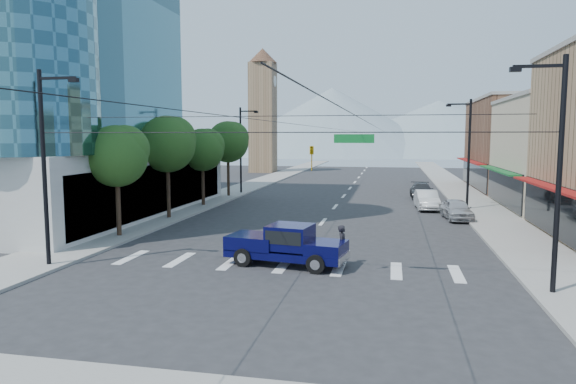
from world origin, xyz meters
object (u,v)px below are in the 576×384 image
object	(u,v)px
pickup_truck	(286,244)
parked_car_far	(422,191)
parked_car_near	(457,209)
parked_car_mid	(427,200)
pedestrian	(342,245)

from	to	relation	value
pickup_truck	parked_car_far	bearing A→B (deg)	83.94
parked_car_near	parked_car_mid	bearing A→B (deg)	103.78
parked_car_near	pedestrian	bearing A→B (deg)	-120.81
parked_car_mid	pedestrian	bearing A→B (deg)	-107.92
pickup_truck	parked_car_far	xyz separation A→B (m)	(7.71, 27.98, -0.27)
parked_car_near	pickup_truck	bearing A→B (deg)	-127.56
parked_car_far	parked_car_mid	bearing A→B (deg)	-91.24
pickup_truck	pedestrian	distance (m)	2.68
pedestrian	parked_car_far	world-z (taller)	pedestrian
pickup_truck	pedestrian	world-z (taller)	pickup_truck
pedestrian	parked_car_mid	xyz separation A→B (m)	(5.10, 19.84, -0.15)
parked_car_mid	parked_car_far	size ratio (longest dim) A/B	0.94
pedestrian	parked_car_near	distance (m)	16.30
parked_car_mid	parked_car_far	world-z (taller)	parked_car_mid
parked_car_near	parked_car_far	world-z (taller)	parked_car_near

